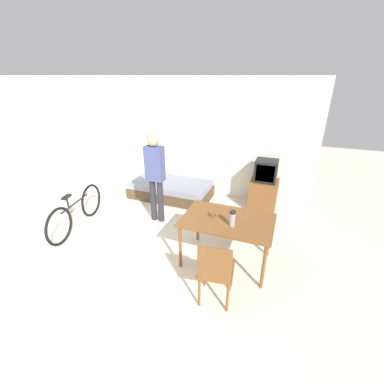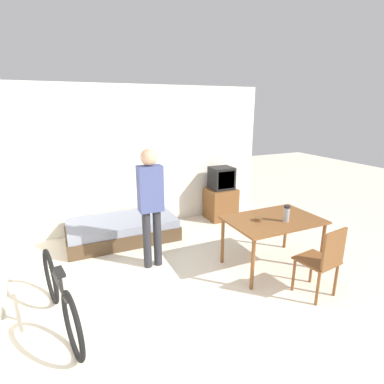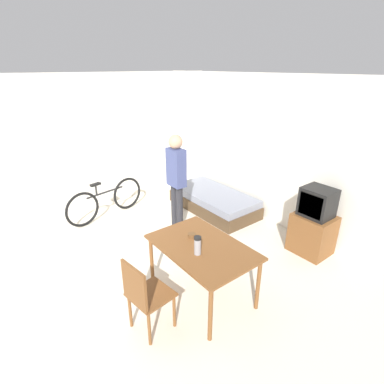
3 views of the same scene
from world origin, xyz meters
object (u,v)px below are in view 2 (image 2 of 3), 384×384
daybed (123,230)px  bicycle (60,297)px  thermos_flask (287,213)px  tv (221,196)px  person_standing (151,200)px  mate_bowl (258,219)px  dining_table (273,224)px  wooden_chair (324,259)px

daybed → bicycle: bicycle is taller
bicycle → thermos_flask: thermos_flask is taller
tv → person_standing: (-1.91, -1.30, 0.55)m
person_standing → mate_bowl: (1.36, -0.71, -0.26)m
dining_table → mate_bowl: size_ratio=12.84×
person_standing → mate_bowl: person_standing is taller
person_standing → thermos_flask: (1.70, -0.89, -0.16)m
tv → wooden_chair: tv is taller
wooden_chair → dining_table: bearing=94.8°
bicycle → person_standing: 1.67m
thermos_flask → mate_bowl: bearing=152.4°
bicycle → tv: bearing=33.5°
bicycle → mate_bowl: size_ratio=16.14×
wooden_chair → person_standing: size_ratio=0.53×
tv → dining_table: bearing=-98.6°
bicycle → thermos_flask: size_ratio=7.25×
tv → person_standing: 2.37m
daybed → mate_bowl: bearing=-48.8°
tv → person_standing: size_ratio=0.63×
person_standing → mate_bowl: bearing=-27.7°
wooden_chair → person_standing: (-1.68, 1.62, 0.51)m
mate_bowl → person_standing: bearing=152.3°
dining_table → mate_bowl: mate_bowl is taller
daybed → person_standing: person_standing is taller
wooden_chair → mate_bowl: 0.99m
dining_table → mate_bowl: 0.27m
daybed → dining_table: dining_table is taller
daybed → thermos_flask: bearing=-45.9°
daybed → wooden_chair: bearing=-55.0°
tv → dining_table: size_ratio=0.83×
daybed → dining_table: (1.82, -1.83, 0.48)m
wooden_chair → mate_bowl: size_ratio=9.03×
dining_table → bicycle: bearing=-178.5°
daybed → person_standing: (0.22, -1.09, 0.85)m
bicycle → mate_bowl: (2.64, 0.10, 0.43)m
daybed → wooden_chair: (1.90, -2.71, 0.34)m
mate_bowl → bicycle: bearing=-177.8°
daybed → thermos_flask: 2.84m
dining_table → person_standing: person_standing is taller
dining_table → person_standing: size_ratio=0.76×
bicycle → person_standing: bearing=32.3°
tv → mate_bowl: bearing=-105.4°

